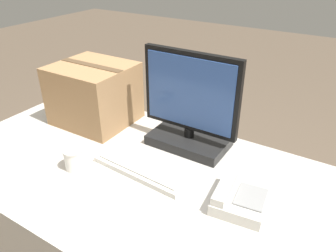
% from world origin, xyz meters
% --- Properties ---
extents(office_desk, '(1.80, 0.90, 0.72)m').
position_xyz_m(office_desk, '(0.00, 0.00, 0.36)').
color(office_desk, beige).
rests_on(office_desk, ground_plane).
extents(monitor, '(0.44, 0.21, 0.44)m').
position_xyz_m(monitor, '(0.04, 0.28, 0.89)').
color(monitor, black).
rests_on(monitor, office_desk).
extents(keyboard, '(0.42, 0.19, 0.03)m').
position_xyz_m(keyboard, '(-0.02, 0.02, 0.74)').
color(keyboard, beige).
rests_on(keyboard, office_desk).
extents(desk_phone, '(0.20, 0.22, 0.07)m').
position_xyz_m(desk_phone, '(0.38, 0.03, 0.75)').
color(desk_phone, beige).
rests_on(desk_phone, office_desk).
extents(paper_cup_left, '(0.08, 0.08, 0.09)m').
position_xyz_m(paper_cup_left, '(-0.27, -0.13, 0.77)').
color(paper_cup_left, white).
rests_on(paper_cup_left, office_desk).
extents(spoon, '(0.14, 0.07, 0.00)m').
position_xyz_m(spoon, '(-0.60, -0.20, 0.73)').
color(spoon, silver).
rests_on(spoon, office_desk).
extents(cardboard_box, '(0.37, 0.34, 0.30)m').
position_xyz_m(cardboard_box, '(-0.49, 0.24, 0.87)').
color(cardboard_box, '#9E754C').
rests_on(cardboard_box, office_desk).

